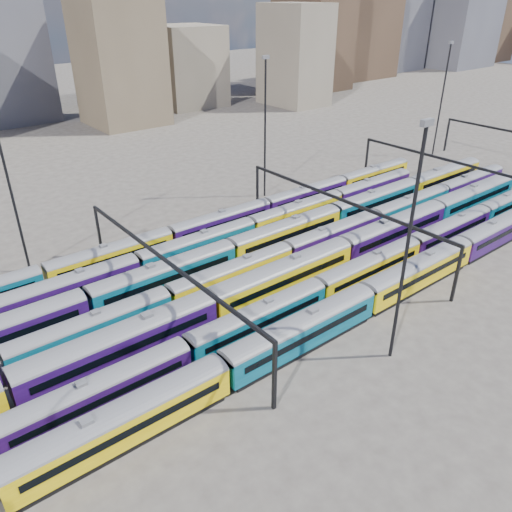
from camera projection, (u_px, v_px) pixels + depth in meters
ground at (289, 265)px, 72.52m from camera, size 500.00×500.00×0.00m
rake_0 at (418, 269)px, 65.98m from camera, size 104.67×3.07×5.16m
rake_1 at (413, 245)px, 72.73m from camera, size 114.75×2.80×4.70m
rake_2 at (211, 304)px, 58.33m from camera, size 135.49×3.30×5.58m
rake_3 at (287, 252)px, 71.02m from camera, size 115.04×2.81×4.72m
rake_4 at (286, 230)px, 76.72m from camera, size 105.28×3.08×5.20m
rake_5 at (198, 243)px, 73.21m from camera, size 97.48×2.86×4.80m
rake_6 at (170, 236)px, 75.68m from camera, size 113.47×2.77×4.65m
gantry_1 at (164, 266)px, 58.33m from camera, size 0.35×40.35×8.03m
gantry_2 at (340, 206)px, 74.84m from camera, size 0.35×40.35×8.03m
gantry_3 at (453, 167)px, 91.35m from camera, size 0.35×40.35×8.03m
mast_1 at (7, 177)px, 64.65m from camera, size 1.40×0.50×25.60m
mast_2 at (408, 241)px, 48.02m from camera, size 1.40×0.50×25.60m
mast_3 at (265, 124)px, 90.80m from camera, size 1.40×0.50×25.60m
mast_5 at (442, 95)px, 115.55m from camera, size 1.40×0.50×25.60m
skyline at (310, 34)px, 193.43m from camera, size 399.22×60.48×50.03m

